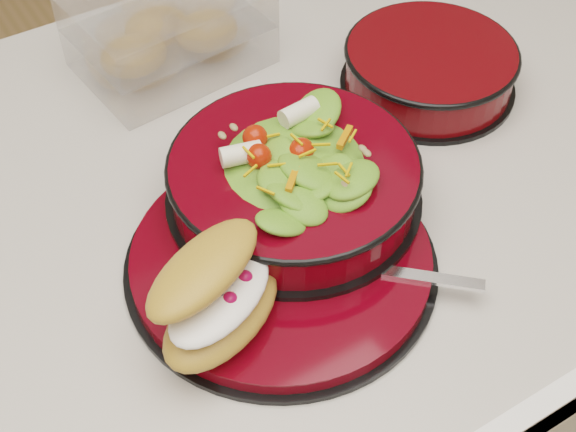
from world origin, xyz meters
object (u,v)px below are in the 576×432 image
extra_bowl (430,67)px  fork (383,271)px  island_counter (267,387)px  dinner_plate (282,259)px  croissant (217,295)px  pastry_box (168,31)px  salad_bowl (294,171)px

extra_bowl → fork: bearing=-136.1°
island_counter → fork: bearing=-83.7°
dinner_plate → extra_bowl: size_ratio=1.45×
fork → island_counter: bearing=49.0°
fork → extra_bowl: size_ratio=0.67×
island_counter → croissant: 0.54m
island_counter → extra_bowl: (0.24, 0.02, 0.48)m
island_counter → croissant: size_ratio=8.40×
island_counter → fork: size_ratio=9.10×
pastry_box → fork: bearing=-93.6°
extra_bowl → croissant: bearing=-154.3°
island_counter → salad_bowl: size_ratio=4.93×
island_counter → fork: (0.02, -0.19, 0.47)m
island_counter → dinner_plate: bearing=-110.2°
dinner_plate → croissant: (-0.09, -0.04, 0.05)m
fork → pastry_box: 0.41m
dinner_plate → island_counter: bearing=69.8°
salad_bowl → extra_bowl: bearing=20.1°
salad_bowl → croissant: size_ratio=1.70×
island_counter → croissant: croissant is taller
fork → croissant: bearing=121.2°
dinner_plate → croissant: croissant is taller
croissant → pastry_box: croissant is taller
pastry_box → dinner_plate: bearing=-104.3°
extra_bowl → salad_bowl: bearing=-159.9°
pastry_box → croissant: bearing=-115.7°
fork → extra_bowl: bearing=-3.5°
salad_bowl → fork: bearing=-80.3°
croissant → pastry_box: size_ratio=0.66×
fork → extra_bowl: 0.30m
dinner_plate → salad_bowl: salad_bowl is taller
pastry_box → extra_bowl: bearing=-46.4°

